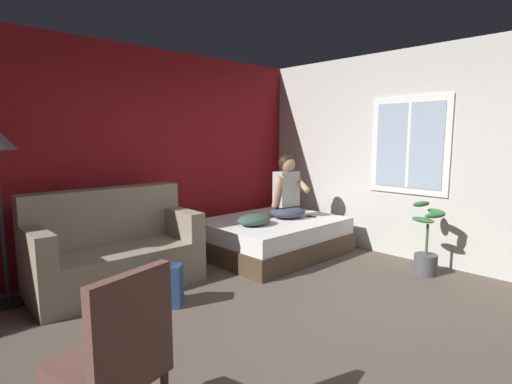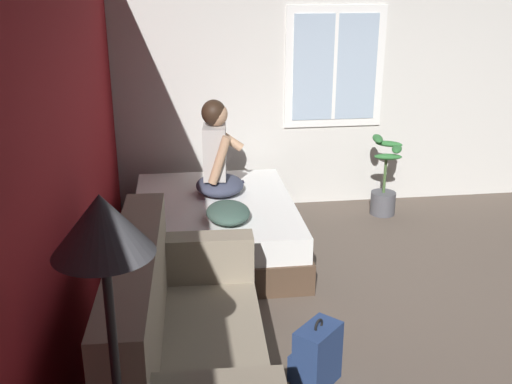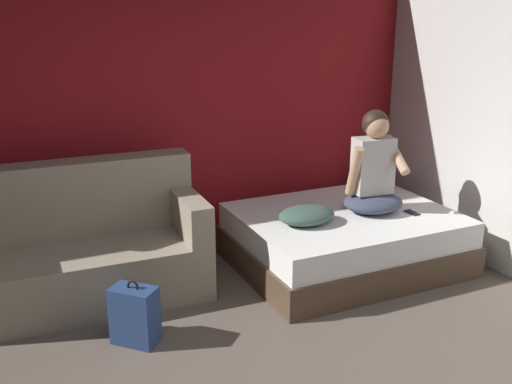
# 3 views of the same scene
# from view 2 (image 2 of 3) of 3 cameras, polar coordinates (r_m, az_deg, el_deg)

# --- Properties ---
(ground_plane) EXTENTS (40.00, 40.00, 0.00)m
(ground_plane) POSITION_cam_2_polar(r_m,az_deg,el_deg) (4.62, 20.32, -12.54)
(ground_plane) COLOR brown
(wall_back_accent) EXTENTS (10.41, 0.16, 2.70)m
(wall_back_accent) POSITION_cam_2_polar(r_m,az_deg,el_deg) (3.62, -18.81, 2.23)
(wall_back_accent) COLOR maroon
(wall_back_accent) RESTS_ON ground
(wall_side_with_window) EXTENTS (0.19, 6.75, 2.70)m
(wall_side_with_window) POSITION_cam_2_polar(r_m,az_deg,el_deg) (6.58, 10.63, 10.60)
(wall_side_with_window) COLOR silver
(wall_side_with_window) RESTS_ON ground
(bed) EXTENTS (1.84, 1.45, 0.48)m
(bed) POSITION_cam_2_polar(r_m,az_deg,el_deg) (5.43, -3.95, -3.38)
(bed) COLOR #4C3828
(bed) RESTS_ON ground
(couch) EXTENTS (1.73, 0.88, 1.04)m
(couch) POSITION_cam_2_polar(r_m,az_deg,el_deg) (3.51, -7.14, -14.85)
(couch) COLOR gray
(couch) RESTS_ON ground
(person_seated) EXTENTS (0.56, 0.49, 0.88)m
(person_seated) POSITION_cam_2_polar(r_m,az_deg,el_deg) (5.45, -3.73, 3.40)
(person_seated) COLOR #383D51
(person_seated) RESTS_ON bed
(backpack) EXTENTS (0.35, 0.35, 0.46)m
(backpack) POSITION_cam_2_polar(r_m,az_deg,el_deg) (3.81, 5.74, -15.29)
(backpack) COLOR navy
(backpack) RESTS_ON ground
(throw_pillow) EXTENTS (0.48, 0.37, 0.14)m
(throw_pillow) POSITION_cam_2_polar(r_m,az_deg,el_deg) (4.92, -2.68, -1.96)
(throw_pillow) COLOR #385147
(throw_pillow) RESTS_ON bed
(cell_phone) EXTENTS (0.07, 0.15, 0.01)m
(cell_phone) POSITION_cam_2_polar(r_m,az_deg,el_deg) (5.84, -1.86, 0.95)
(cell_phone) COLOR black
(cell_phone) RESTS_ON bed
(floor_lamp) EXTENTS (0.36, 0.36, 1.70)m
(floor_lamp) POSITION_cam_2_polar(r_m,az_deg,el_deg) (2.17, -14.13, -6.92)
(floor_lamp) COLOR black
(floor_lamp) RESTS_ON ground
(potted_plant) EXTENTS (0.39, 0.37, 0.85)m
(potted_plant) POSITION_cam_2_polar(r_m,az_deg,el_deg) (6.39, 12.11, 0.48)
(potted_plant) COLOR #4C4C51
(potted_plant) RESTS_ON ground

